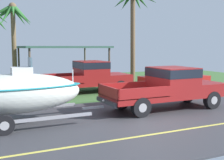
{
  "coord_description": "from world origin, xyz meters",
  "views": [
    {
      "loc": [
        -5.9,
        -9.31,
        2.78
      ],
      "look_at": [
        -0.81,
        1.45,
        1.41
      ],
      "focal_mm": 46.15,
      "sensor_mm": 36.0,
      "label": 1
    }
  ],
  "objects_px": {
    "boat_on_trailer": "(15,93)",
    "parked_sedan_near": "(174,79)",
    "parked_pickup_background": "(90,76)",
    "palm_tree_far_right": "(133,11)",
    "carport_awning": "(61,48)",
    "pickup_truck_towing": "(172,86)",
    "palm_tree_near_right": "(12,21)"
  },
  "relations": [
    {
      "from": "boat_on_trailer",
      "to": "parked_sedan_near",
      "type": "distance_m",
      "value": 11.58
    },
    {
      "from": "parked_pickup_background",
      "to": "palm_tree_far_right",
      "type": "xyz_separation_m",
      "value": [
        4.18,
        2.25,
        4.27
      ]
    },
    {
      "from": "carport_awning",
      "to": "palm_tree_far_right",
      "type": "bearing_deg",
      "value": -34.25
    },
    {
      "from": "parked_sedan_near",
      "to": "palm_tree_far_right",
      "type": "relative_size",
      "value": 0.65
    },
    {
      "from": "pickup_truck_towing",
      "to": "palm_tree_far_right",
      "type": "distance_m",
      "value": 9.24
    },
    {
      "from": "pickup_truck_towing",
      "to": "palm_tree_near_right",
      "type": "bearing_deg",
      "value": 116.27
    },
    {
      "from": "pickup_truck_towing",
      "to": "carport_awning",
      "type": "relative_size",
      "value": 0.97
    },
    {
      "from": "parked_pickup_background",
      "to": "carport_awning",
      "type": "relative_size",
      "value": 0.93
    },
    {
      "from": "palm_tree_far_right",
      "to": "palm_tree_near_right",
      "type": "bearing_deg",
      "value": 157.2
    },
    {
      "from": "pickup_truck_towing",
      "to": "carport_awning",
      "type": "height_order",
      "value": "carport_awning"
    },
    {
      "from": "parked_pickup_background",
      "to": "parked_sedan_near",
      "type": "height_order",
      "value": "parked_pickup_background"
    },
    {
      "from": "parked_pickup_background",
      "to": "parked_sedan_near",
      "type": "distance_m",
      "value": 5.62
    },
    {
      "from": "palm_tree_near_right",
      "to": "carport_awning",
      "type": "bearing_deg",
      "value": -4.6
    },
    {
      "from": "pickup_truck_towing",
      "to": "parked_pickup_background",
      "type": "xyz_separation_m",
      "value": [
        -1.79,
        5.58,
        0.03
      ]
    },
    {
      "from": "pickup_truck_towing",
      "to": "boat_on_trailer",
      "type": "distance_m",
      "value": 6.78
    },
    {
      "from": "parked_sedan_near",
      "to": "palm_tree_near_right",
      "type": "bearing_deg",
      "value": 145.48
    },
    {
      "from": "carport_awning",
      "to": "palm_tree_near_right",
      "type": "distance_m",
      "value": 3.91
    },
    {
      "from": "parked_pickup_background",
      "to": "carport_awning",
      "type": "xyz_separation_m",
      "value": [
        -0.29,
        5.29,
        1.64
      ]
    },
    {
      "from": "parked_sedan_near",
      "to": "carport_awning",
      "type": "relative_size",
      "value": 0.75
    },
    {
      "from": "boat_on_trailer",
      "to": "parked_sedan_near",
      "type": "height_order",
      "value": "boat_on_trailer"
    },
    {
      "from": "pickup_truck_towing",
      "to": "palm_tree_near_right",
      "type": "distance_m",
      "value": 12.92
    },
    {
      "from": "boat_on_trailer",
      "to": "palm_tree_near_right",
      "type": "bearing_deg",
      "value": 83.46
    },
    {
      "from": "pickup_truck_towing",
      "to": "carport_awning",
      "type": "distance_m",
      "value": 11.19
    },
    {
      "from": "pickup_truck_towing",
      "to": "boat_on_trailer",
      "type": "xyz_separation_m",
      "value": [
        -6.78,
        0.0,
        0.12
      ]
    },
    {
      "from": "parked_sedan_near",
      "to": "palm_tree_near_right",
      "type": "xyz_separation_m",
      "value": [
        -9.26,
        6.37,
        3.9
      ]
    },
    {
      "from": "pickup_truck_towing",
      "to": "parked_pickup_background",
      "type": "height_order",
      "value": "parked_pickup_background"
    },
    {
      "from": "parked_sedan_near",
      "to": "parked_pickup_background",
      "type": "bearing_deg",
      "value": 171.74
    },
    {
      "from": "carport_awning",
      "to": "parked_sedan_near",
      "type": "bearing_deg",
      "value": -46.25
    },
    {
      "from": "palm_tree_far_right",
      "to": "pickup_truck_towing",
      "type": "bearing_deg",
      "value": -107.05
    },
    {
      "from": "parked_sedan_near",
      "to": "palm_tree_near_right",
      "type": "height_order",
      "value": "palm_tree_near_right"
    },
    {
      "from": "palm_tree_near_right",
      "to": "palm_tree_far_right",
      "type": "relative_size",
      "value": 0.84
    },
    {
      "from": "palm_tree_near_right",
      "to": "palm_tree_far_right",
      "type": "bearing_deg",
      "value": -22.8
    }
  ]
}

